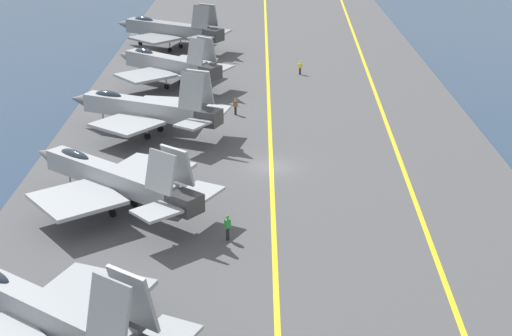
% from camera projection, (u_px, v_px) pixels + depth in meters
% --- Properties ---
extents(ground_plane, '(2000.00, 2000.00, 0.00)m').
position_uv_depth(ground_plane, '(271.00, 171.00, 66.76)').
color(ground_plane, navy).
extents(carrier_deck, '(198.25, 40.60, 0.40)m').
position_uv_depth(carrier_deck, '(271.00, 169.00, 66.69)').
color(carrier_deck, '#4C4C4F').
rests_on(carrier_deck, ground).
extents(deck_stripe_foul_line, '(178.33, 6.66, 0.01)m').
position_uv_depth(deck_stripe_foul_line, '(402.00, 167.00, 66.57)').
color(deck_stripe_foul_line, yellow).
rests_on(deck_stripe_foul_line, carrier_deck).
extents(deck_stripe_centerline, '(178.43, 0.36, 0.01)m').
position_uv_depth(deck_stripe_centerline, '(271.00, 167.00, 66.61)').
color(deck_stripe_centerline, yellow).
rests_on(deck_stripe_centerline, carrier_deck).
extents(parked_jet_second, '(13.55, 16.21, 6.60)m').
position_uv_depth(parked_jet_second, '(45.00, 312.00, 40.54)').
color(parked_jet_second, '#93999E').
rests_on(parked_jet_second, carrier_deck).
extents(parked_jet_third, '(14.08, 15.97, 6.07)m').
position_uv_depth(parked_jet_third, '(114.00, 178.00, 57.68)').
color(parked_jet_third, '#9EA3A8').
rests_on(parked_jet_third, carrier_deck).
extents(parked_jet_fourth, '(12.30, 16.17, 6.73)m').
position_uv_depth(parked_jet_fourth, '(146.00, 108.00, 73.47)').
color(parked_jet_fourth, '#9EA3A8').
rests_on(parked_jet_fourth, carrier_deck).
extents(parked_jet_fifth, '(13.47, 14.51, 6.27)m').
position_uv_depth(parked_jet_fifth, '(168.00, 64.00, 89.47)').
color(parked_jet_fifth, '#93999E').
rests_on(parked_jet_fifth, carrier_deck).
extents(parked_jet_sixth, '(13.16, 16.83, 6.63)m').
position_uv_depth(parked_jet_sixth, '(169.00, 29.00, 106.61)').
color(parked_jet_sixth, gray).
rests_on(parked_jet_sixth, carrier_deck).
extents(crew_yellow_vest, '(0.43, 0.46, 1.67)m').
position_uv_depth(crew_yellow_vest, '(300.00, 67.00, 94.78)').
color(crew_yellow_vest, '#232328').
rests_on(crew_yellow_vest, carrier_deck).
extents(crew_green_vest, '(0.44, 0.46, 1.85)m').
position_uv_depth(crew_green_vest, '(228.00, 227.00, 53.46)').
color(crew_green_vest, '#232328').
rests_on(crew_green_vest, carrier_deck).
extents(crew_brown_vest, '(0.45, 0.46, 1.79)m').
position_uv_depth(crew_brown_vest, '(235.00, 105.00, 79.80)').
color(crew_brown_vest, '#232328').
rests_on(crew_brown_vest, carrier_deck).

